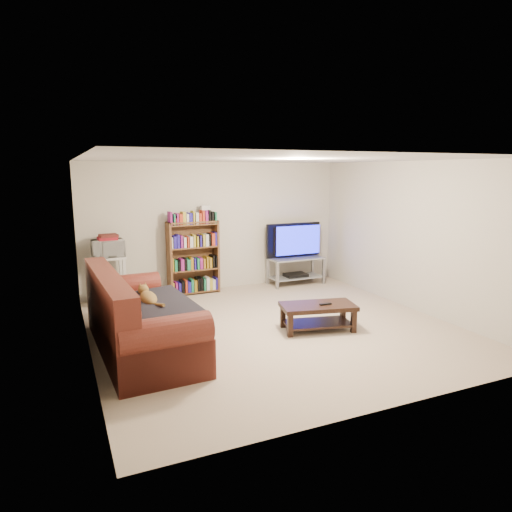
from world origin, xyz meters
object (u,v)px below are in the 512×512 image
tv_stand (296,266)px  bookshelf (193,257)px  coffee_table (318,312)px  sofa (135,324)px

tv_stand → bookshelf: (-2.06, 0.14, 0.33)m
tv_stand → coffee_table: bearing=-111.8°
coffee_table → tv_stand: (1.00, 2.48, 0.10)m
tv_stand → bookshelf: bearing=176.0°
sofa → bookshelf: bookshelf is taller
coffee_table → bookshelf: bookshelf is taller
tv_stand → bookshelf: size_ratio=0.81×
sofa → bookshelf: bearing=55.9°
sofa → bookshelf: size_ratio=1.82×
tv_stand → bookshelf: 2.09m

